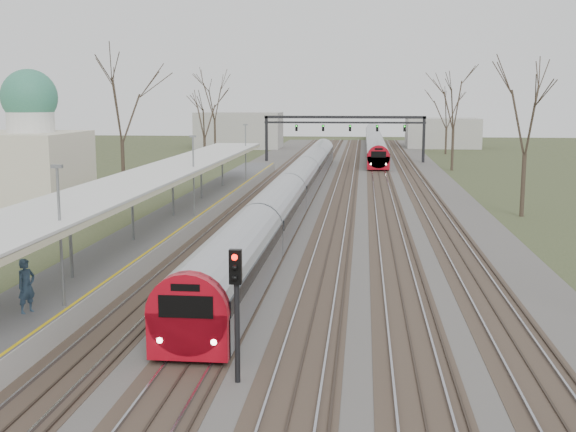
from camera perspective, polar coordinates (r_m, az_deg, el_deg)
name	(u,v)px	position (r m, az deg, el deg)	size (l,w,h in m)	color
track_bed	(335,191)	(65.38, 3.71, 2.01)	(24.00, 160.00, 0.22)	#474442
platform	(187,215)	(49.39, -7.98, 0.09)	(3.50, 69.00, 1.00)	#9E9B93
canopy	(168,171)	(44.62, -9.47, 3.51)	(4.10, 50.00, 3.11)	slate
dome_building	(10,165)	(53.92, -21.13, 3.77)	(10.00, 8.00, 10.30)	beige
signal_gantry	(345,125)	(94.89, 4.50, 7.20)	(21.00, 0.59, 6.08)	black
tree_west_far	(121,102)	(61.10, -13.08, 8.77)	(5.50, 5.50, 11.33)	#2D231C
tree_east_far	(527,113)	(53.01, 18.35, 7.71)	(5.00, 5.00, 10.30)	#2D231C
train_near	(298,183)	(58.81, 0.77, 2.61)	(2.62, 75.21, 3.05)	#979AA0
train_far	(374,140)	(119.82, 6.83, 5.95)	(2.62, 75.21, 3.05)	#979AA0
passenger	(26,286)	(26.38, -19.97, -5.23)	(0.70, 0.46, 1.92)	#31485F
signal_post	(236,296)	(20.82, -4.11, -6.31)	(0.35, 0.45, 4.10)	black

